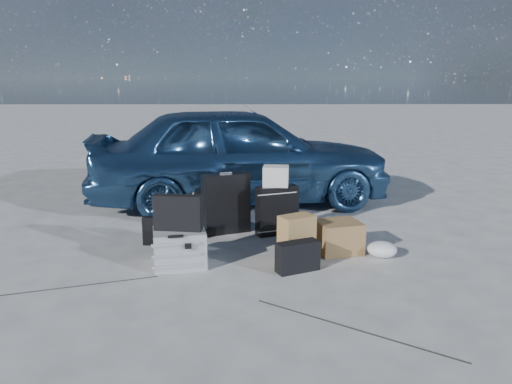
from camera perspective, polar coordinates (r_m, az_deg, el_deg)
ground at (r=4.76m, az=-2.77°, el=-8.54°), size 60.00×60.00×0.00m
car at (r=6.96m, az=-1.87°, el=4.30°), size 4.34×2.37×1.40m
pelican_case at (r=4.80m, az=-8.73°, el=-6.31°), size 0.55×0.48×0.35m
laptop_bag at (r=4.70m, az=-8.92°, el=-2.36°), size 0.46×0.17×0.34m
briefcase at (r=5.41m, az=-10.75°, el=-4.39°), size 0.40×0.11×0.31m
suitcase_left at (r=5.70m, az=-3.45°, el=-1.30°), size 0.56×0.38×0.69m
suitcase_right at (r=5.65m, az=2.40°, el=-2.10°), size 0.50×0.32×0.56m
white_carton at (r=5.58m, az=2.28°, el=1.84°), size 0.30×0.25×0.22m
duffel_bag at (r=6.07m, az=-5.61°, el=-2.32°), size 0.62×0.28×0.31m
flat_box_white at (r=6.04m, az=-5.68°, el=-0.61°), size 0.37×0.28×0.06m
flat_box_black at (r=6.01m, az=-5.65°, el=-0.05°), size 0.29×0.21×0.06m
kraft_bag at (r=4.90m, az=4.66°, el=-5.20°), size 0.39×0.34×0.44m
cardboard_box at (r=5.17m, az=9.38°, el=-5.08°), size 0.51×0.47×0.32m
plastic_bag at (r=5.13m, az=14.20°, el=-6.38°), size 0.34×0.30×0.16m
messenger_bag at (r=4.63m, az=4.78°, el=-7.36°), size 0.43×0.30×0.28m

